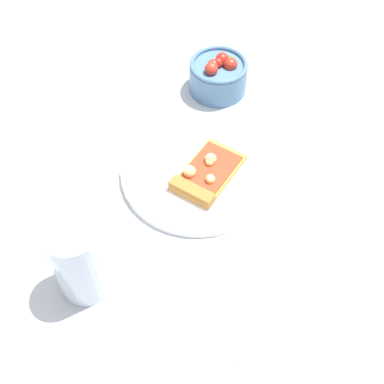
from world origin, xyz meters
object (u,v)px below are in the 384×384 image
(pizza_slice_main, at_px, (205,175))
(soda_glass, at_px, (80,261))
(salad_bowl, at_px, (218,75))
(paper_napkin, at_px, (259,318))
(plate, at_px, (197,171))

(pizza_slice_main, bearing_deg, soda_glass, 168.18)
(pizza_slice_main, height_order, salad_bowl, salad_bowl)
(paper_napkin, bearing_deg, soda_glass, 108.79)
(salad_bowl, bearing_deg, plate, -159.58)
(salad_bowl, bearing_deg, pizza_slice_main, -155.85)
(pizza_slice_main, bearing_deg, plate, 60.35)
(salad_bowl, relative_size, soda_glass, 0.79)
(soda_glass, relative_size, paper_napkin, 1.00)
(salad_bowl, height_order, paper_napkin, salad_bowl)
(plate, relative_size, paper_napkin, 1.84)
(plate, bearing_deg, soda_glass, 173.21)
(salad_bowl, xyz_separation_m, paper_napkin, (-0.36, -0.27, -0.03))
(soda_glass, xyz_separation_m, paper_napkin, (0.08, -0.23, -0.06))
(plate, bearing_deg, paper_napkin, -130.77)
(salad_bowl, height_order, soda_glass, soda_glass)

